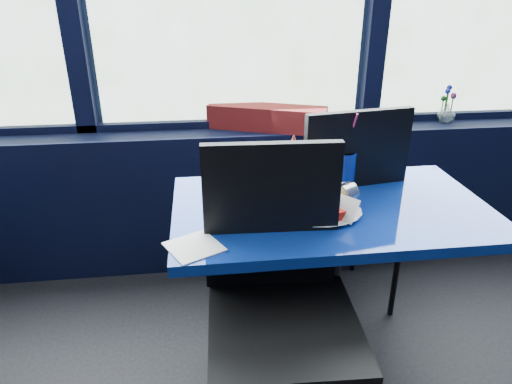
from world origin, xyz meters
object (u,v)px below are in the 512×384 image
at_px(ketchup_bottle, 293,167).
at_px(flower_vase, 447,111).
at_px(chair_near_back, 347,200).
at_px(near_table, 328,246).
at_px(planter_box, 267,117).
at_px(chair_near_front, 279,287).
at_px(food_basket, 322,205).
at_px(soda_cup, 344,168).

bearing_deg(ketchup_bottle, flower_vase, 35.38).
bearing_deg(chair_near_back, near_table, 51.87).
distance_m(near_table, ketchup_bottle, 0.34).
distance_m(chair_near_back, flower_vase, 0.97).
relative_size(chair_near_back, planter_box, 1.68).
xyz_separation_m(chair_near_front, ketchup_bottle, (0.13, 0.44, 0.25)).
bearing_deg(planter_box, near_table, -60.04).
height_order(planter_box, food_basket, planter_box).
xyz_separation_m(chair_near_front, food_basket, (0.20, 0.23, 0.17)).
distance_m(near_table, planter_box, 0.93).
height_order(near_table, ketchup_bottle, ketchup_bottle).
xyz_separation_m(chair_near_back, flower_vase, (0.75, 0.57, 0.25)).
bearing_deg(chair_near_front, food_basket, 52.15).
bearing_deg(chair_near_back, flower_vase, -151.71).
bearing_deg(chair_near_front, flower_vase, 47.78).
xyz_separation_m(chair_near_back, planter_box, (-0.29, 0.56, 0.25)).
relative_size(food_basket, soda_cup, 0.94).
relative_size(chair_near_front, planter_box, 1.68).
xyz_separation_m(chair_near_back, food_basket, (-0.23, -0.38, 0.17)).
height_order(ketchup_bottle, soda_cup, soda_cup).
height_order(near_table, planter_box, planter_box).
relative_size(ketchup_bottle, soda_cup, 0.77).
bearing_deg(flower_vase, planter_box, -179.58).
bearing_deg(soda_cup, ketchup_bottle, -170.81).
xyz_separation_m(chair_near_front, planter_box, (0.13, 1.17, 0.25)).
bearing_deg(soda_cup, planter_box, 107.47).
xyz_separation_m(food_basket, ketchup_bottle, (-0.07, 0.21, 0.07)).
bearing_deg(ketchup_bottle, soda_cup, 9.19).
relative_size(chair_near_back, soda_cup, 3.37).
bearing_deg(food_basket, near_table, 43.49).
xyz_separation_m(near_table, planter_box, (-0.12, 0.87, 0.30)).
bearing_deg(chair_near_back, soda_cup, 52.34).
relative_size(planter_box, ketchup_bottle, 2.60).
bearing_deg(soda_cup, food_basket, -122.25).
distance_m(chair_near_front, flower_vase, 1.68).
height_order(chair_near_back, planter_box, chair_near_back).
bearing_deg(planter_box, food_basket, -64.01).
distance_m(planter_box, soda_cup, 0.73).
xyz_separation_m(planter_box, soda_cup, (0.22, -0.70, -0.03)).
bearing_deg(chair_near_back, chair_near_front, 46.11).
relative_size(food_basket, ketchup_bottle, 1.22).
xyz_separation_m(near_table, chair_near_back, (0.17, 0.31, 0.05)).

